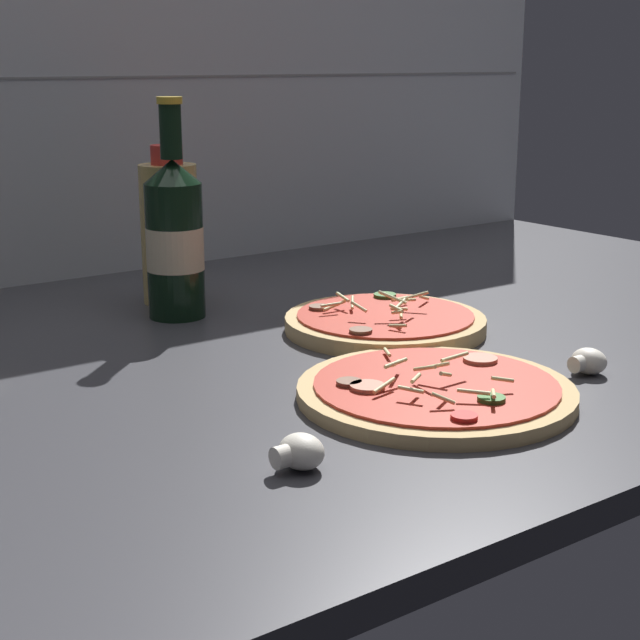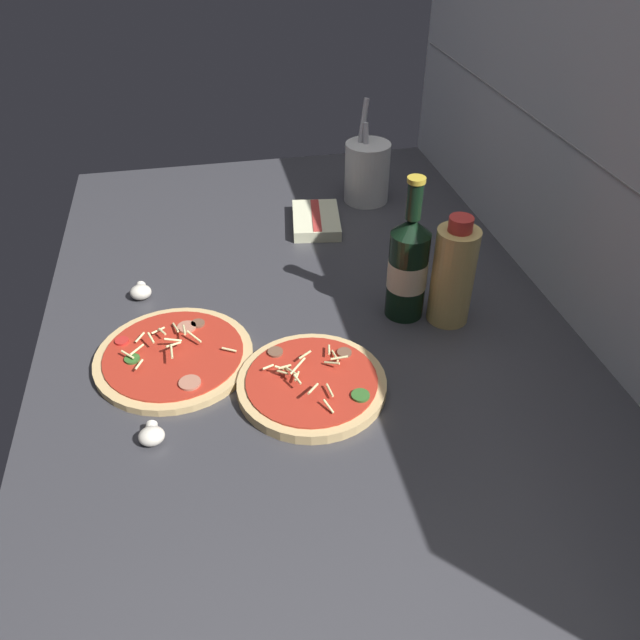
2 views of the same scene
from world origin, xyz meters
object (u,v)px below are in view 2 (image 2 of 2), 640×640
object	(u,v)px
beer_bottle	(408,266)
mushroom_left	(141,292)
mushroom_right	(152,435)
pizza_far	(312,384)
oil_bottle	(453,274)
utensil_crock	(367,172)
dish_towel	(316,220)
pizza_near	(174,356)

from	to	relation	value
beer_bottle	mushroom_left	bearing A→B (deg)	-107.04
mushroom_left	mushroom_right	size ratio (longest dim) A/B	1.06
pizza_far	oil_bottle	distance (cm)	30.76
utensil_crock	dish_towel	bearing A→B (deg)	-54.65
beer_bottle	mushroom_right	distance (cm)	49.44
pizza_near	dish_towel	xyz separation A→B (cm)	(-39.73, 31.23, 0.44)
oil_bottle	mushroom_right	bearing A→B (deg)	-69.35
beer_bottle	utensil_crock	bearing A→B (deg)	173.76
mushroom_left	dish_towel	size ratio (longest dim) A/B	0.24
mushroom_right	dish_towel	size ratio (longest dim) A/B	0.23
beer_bottle	mushroom_right	xyz separation A→B (cm)	(22.00, -43.46, -8.42)
mushroom_left	dish_towel	xyz separation A→B (cm)	(-20.73, 36.84, -0.14)
mushroom_right	pizza_far	bearing A→B (deg)	104.22
oil_bottle	dish_towel	xyz separation A→B (cm)	(-37.75, -15.96, -7.86)
pizza_near	beer_bottle	xyz separation A→B (cm)	(-4.96, 40.18, 8.93)
pizza_near	oil_bottle	size ratio (longest dim) A/B	1.28
pizza_near	oil_bottle	xyz separation A→B (cm)	(-1.98, 47.19, 8.30)
mushroom_left	mushroom_right	xyz separation A→B (cm)	(36.04, 2.33, -0.07)
mushroom_left	utensil_crock	xyz separation A→B (cm)	(-30.54, 50.66, 5.66)
pizza_far	utensil_crock	distance (cm)	65.62
pizza_near	pizza_far	world-z (taller)	pizza_far
beer_bottle	oil_bottle	bearing A→B (deg)	66.99
mushroom_right	dish_towel	distance (cm)	66.44
mushroom_left	utensil_crock	bearing A→B (deg)	121.08
oil_bottle	mushroom_right	xyz separation A→B (cm)	(19.03, -50.47, -7.80)
beer_bottle	mushroom_right	size ratio (longest dim) A/B	6.71
dish_towel	beer_bottle	bearing A→B (deg)	14.44
pizza_near	utensil_crock	distance (cm)	67.25
pizza_far	beer_bottle	size ratio (longest dim) A/B	0.88
mushroom_right	utensil_crock	world-z (taller)	utensil_crock
mushroom_right	oil_bottle	bearing A→B (deg)	110.65
mushroom_right	dish_towel	xyz separation A→B (cm)	(-56.77, 34.51, -0.07)
dish_towel	pizza_far	bearing A→B (deg)	-11.93
pizza_near	mushroom_left	xyz separation A→B (cm)	(-19.00, -5.61, 0.58)
beer_bottle	mushroom_left	world-z (taller)	beer_bottle
pizza_far	dish_towel	distance (cm)	51.86
pizza_near	oil_bottle	bearing A→B (deg)	92.40
beer_bottle	dish_towel	size ratio (longest dim) A/B	1.55
pizza_far	beer_bottle	world-z (taller)	beer_bottle
pizza_far	mushroom_left	bearing A→B (deg)	-138.97
beer_bottle	mushroom_left	xyz separation A→B (cm)	(-14.04, -45.79, -8.35)
beer_bottle	utensil_crock	xyz separation A→B (cm)	(-44.58, 4.87, -2.68)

